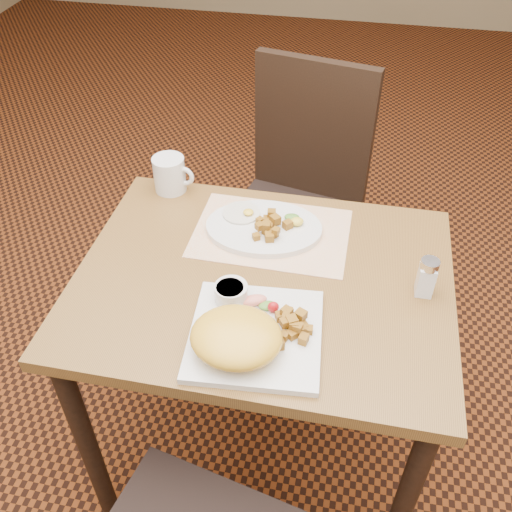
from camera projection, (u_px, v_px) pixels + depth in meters
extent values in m
plane|color=black|center=(261.00, 443.00, 1.87)|extent=(8.00, 8.00, 0.00)
cube|color=brown|center=(263.00, 282.00, 1.38)|extent=(0.90, 0.70, 0.03)
cylinder|color=black|center=(88.00, 445.00, 1.47)|extent=(0.05, 0.05, 0.71)
cylinder|color=black|center=(404.00, 505.00, 1.35)|extent=(0.05, 0.05, 0.71)
cylinder|color=black|center=(162.00, 285.00, 1.91)|extent=(0.05, 0.05, 0.71)
cylinder|color=black|center=(405.00, 320.00, 1.79)|extent=(0.05, 0.05, 0.71)
cube|color=black|center=(289.00, 224.00, 2.00)|extent=(0.50, 0.50, 0.05)
cylinder|color=black|center=(346.00, 257.00, 2.23)|extent=(0.04, 0.04, 0.42)
cylinder|color=black|center=(316.00, 320.00, 1.98)|extent=(0.04, 0.04, 0.42)
cylinder|color=black|center=(262.00, 234.00, 2.34)|extent=(0.04, 0.04, 0.42)
cylinder|color=black|center=(223.00, 291.00, 2.09)|extent=(0.04, 0.04, 0.42)
cube|color=black|center=(313.00, 130.00, 1.96)|extent=(0.42, 0.13, 0.50)
cube|color=white|center=(271.00, 233.00, 1.49)|extent=(0.40, 0.28, 0.00)
cube|color=silver|center=(256.00, 335.00, 1.22)|extent=(0.30, 0.30, 0.02)
ellipsoid|color=yellow|center=(236.00, 337.00, 1.16)|extent=(0.19, 0.17, 0.07)
ellipsoid|color=yellow|center=(246.00, 353.00, 1.16)|extent=(0.08, 0.07, 0.03)
ellipsoid|color=yellow|center=(212.00, 329.00, 1.21)|extent=(0.08, 0.07, 0.03)
cylinder|color=silver|center=(231.00, 293.00, 1.28)|extent=(0.08, 0.08, 0.04)
cylinder|color=beige|center=(230.00, 288.00, 1.26)|extent=(0.06, 0.06, 0.01)
ellipsoid|color=#387223|center=(268.00, 305.00, 1.27)|extent=(0.05, 0.04, 0.01)
ellipsoid|color=red|center=(273.00, 307.00, 1.25)|extent=(0.03, 0.03, 0.03)
ellipsoid|color=#F28C72|center=(254.00, 300.00, 1.27)|extent=(0.07, 0.05, 0.02)
cylinder|color=white|center=(241.00, 213.00, 1.52)|extent=(0.10, 0.10, 0.01)
ellipsoid|color=yellow|center=(248.00, 212.00, 1.51)|extent=(0.03, 0.03, 0.01)
ellipsoid|color=#387223|center=(292.00, 217.00, 1.50)|extent=(0.04, 0.03, 0.01)
ellipsoid|color=yellow|center=(297.00, 222.00, 1.48)|extent=(0.05, 0.04, 0.02)
cube|color=white|center=(426.00, 280.00, 1.30)|extent=(0.04, 0.04, 0.08)
cylinder|color=silver|center=(430.00, 264.00, 1.27)|extent=(0.04, 0.04, 0.02)
cylinder|color=silver|center=(169.00, 174.00, 1.61)|extent=(0.09, 0.09, 0.10)
torus|color=silver|center=(184.00, 176.00, 1.60)|extent=(0.06, 0.02, 0.06)
cube|color=#9C6819|center=(299.00, 329.00, 1.21)|extent=(0.03, 0.03, 0.02)
cube|color=#9C6819|center=(292.00, 321.00, 1.20)|extent=(0.03, 0.03, 0.02)
cube|color=#9C6819|center=(301.00, 315.00, 1.22)|extent=(0.03, 0.03, 0.02)
cube|color=#9C6819|center=(294.00, 327.00, 1.22)|extent=(0.03, 0.03, 0.02)
cube|color=#9C6819|center=(298.00, 327.00, 1.20)|extent=(0.02, 0.02, 0.02)
cube|color=#9C6819|center=(285.00, 323.00, 1.20)|extent=(0.03, 0.03, 0.02)
cube|color=#9C6819|center=(291.00, 325.00, 1.22)|extent=(0.03, 0.03, 0.02)
cube|color=#9C6819|center=(284.00, 336.00, 1.20)|extent=(0.02, 0.02, 0.02)
cube|color=#9C6819|center=(294.00, 325.00, 1.20)|extent=(0.02, 0.02, 0.02)
cube|color=#9C6819|center=(309.00, 330.00, 1.21)|extent=(0.02, 0.02, 0.02)
cube|color=#9C6819|center=(299.00, 326.00, 1.22)|extent=(0.02, 0.02, 0.01)
cube|color=#9C6819|center=(280.00, 316.00, 1.24)|extent=(0.02, 0.03, 0.02)
cube|color=#9C6819|center=(271.00, 337.00, 1.20)|extent=(0.02, 0.02, 0.02)
cube|color=#9C6819|center=(292.00, 334.00, 1.20)|extent=(0.03, 0.03, 0.02)
cube|color=#9C6819|center=(304.00, 339.00, 1.19)|extent=(0.02, 0.02, 0.02)
cube|color=#9C6819|center=(278.00, 344.00, 1.18)|extent=(0.03, 0.03, 0.02)
cube|color=#9C6819|center=(304.00, 327.00, 1.22)|extent=(0.03, 0.03, 0.02)
cube|color=#9C6819|center=(286.00, 317.00, 1.22)|extent=(0.02, 0.02, 0.02)
cube|color=#9C6819|center=(288.00, 311.00, 1.23)|extent=(0.02, 0.02, 0.02)
cube|color=#9C6819|center=(287.00, 312.00, 1.23)|extent=(0.03, 0.03, 0.02)
cube|color=#9C6819|center=(288.00, 225.00, 1.47)|extent=(0.03, 0.03, 0.02)
cube|color=#9C6819|center=(266.00, 225.00, 1.48)|extent=(0.03, 0.03, 0.02)
cube|color=#9C6819|center=(269.00, 237.00, 1.44)|extent=(0.03, 0.03, 0.02)
cube|color=#9C6819|center=(273.00, 233.00, 1.45)|extent=(0.03, 0.03, 0.02)
cube|color=#9C6819|center=(266.00, 231.00, 1.46)|extent=(0.02, 0.02, 0.02)
cube|color=#9C6819|center=(275.00, 219.00, 1.47)|extent=(0.03, 0.03, 0.02)
cube|color=#9C6819|center=(277.00, 222.00, 1.49)|extent=(0.02, 0.02, 0.01)
cube|color=#9C6819|center=(266.00, 226.00, 1.47)|extent=(0.03, 0.03, 0.02)
cube|color=#9C6819|center=(269.00, 224.00, 1.47)|extent=(0.02, 0.03, 0.02)
cube|color=#9C6819|center=(267.00, 224.00, 1.48)|extent=(0.02, 0.02, 0.01)
cube|color=#9C6819|center=(269.00, 227.00, 1.47)|extent=(0.02, 0.02, 0.02)
cube|color=#9C6819|center=(256.00, 237.00, 1.44)|extent=(0.02, 0.02, 0.02)
cube|color=#9C6819|center=(260.00, 221.00, 1.49)|extent=(0.02, 0.02, 0.02)
cube|color=#9C6819|center=(267.00, 220.00, 1.49)|extent=(0.02, 0.02, 0.02)
cube|color=#9C6819|center=(266.00, 226.00, 1.45)|extent=(0.02, 0.02, 0.02)
cube|color=#9C6819|center=(276.00, 231.00, 1.43)|extent=(0.02, 0.02, 0.02)
cube|color=#9C6819|center=(259.00, 226.00, 1.45)|extent=(0.03, 0.03, 0.02)
cube|color=#9C6819|center=(272.00, 213.00, 1.49)|extent=(0.02, 0.02, 0.02)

